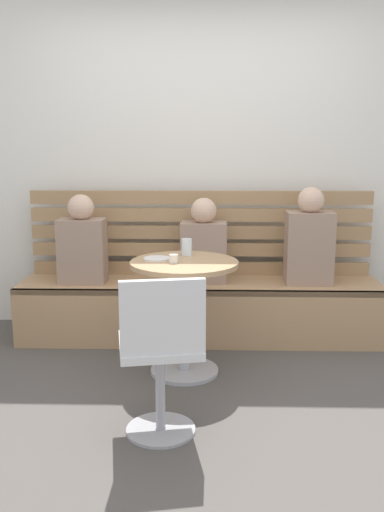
% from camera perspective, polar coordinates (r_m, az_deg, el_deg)
% --- Properties ---
extents(ground, '(8.00, 8.00, 0.00)m').
position_cam_1_polar(ground, '(3.15, 0.55, -15.98)').
color(ground, '#514C47').
extents(back_wall, '(5.20, 0.10, 2.90)m').
position_cam_1_polar(back_wall, '(4.43, 0.94, 11.48)').
color(back_wall, white).
rests_on(back_wall, ground).
extents(booth_bench, '(2.70, 0.52, 0.44)m').
position_cam_1_polar(booth_bench, '(4.18, 0.82, -5.63)').
color(booth_bench, tan).
rests_on(booth_bench, ground).
extents(booth_backrest, '(2.65, 0.04, 0.66)m').
position_cam_1_polar(booth_backrest, '(4.29, 0.88, 2.44)').
color(booth_backrest, '#A68157').
rests_on(booth_backrest, booth_bench).
extents(cafe_table, '(0.68, 0.68, 0.74)m').
position_cam_1_polar(cafe_table, '(3.47, -0.81, -4.11)').
color(cafe_table, '#ADADB2').
rests_on(cafe_table, ground).
extents(white_chair, '(0.46, 0.46, 0.85)m').
position_cam_1_polar(white_chair, '(2.73, -3.25, -9.81)').
color(white_chair, '#ADADB2').
rests_on(white_chair, ground).
extents(person_adult, '(0.34, 0.22, 0.71)m').
position_cam_1_polar(person_adult, '(4.11, 12.08, 1.53)').
color(person_adult, '#9E7F6B').
rests_on(person_adult, booth_bench).
extents(person_child_left, '(0.34, 0.22, 0.66)m').
position_cam_1_polar(person_child_left, '(4.14, -11.34, 1.24)').
color(person_child_left, '#9E7F6B').
rests_on(person_child_left, booth_bench).
extents(person_child_middle, '(0.34, 0.22, 0.63)m').
position_cam_1_polar(person_child_middle, '(4.08, 1.20, 1.13)').
color(person_child_middle, '#9E7F6B').
rests_on(person_child_middle, booth_bench).
extents(cup_water_clear, '(0.07, 0.07, 0.11)m').
position_cam_1_polar(cup_water_clear, '(3.59, -0.55, 0.93)').
color(cup_water_clear, white).
rests_on(cup_water_clear, cafe_table).
extents(cup_espresso_small, '(0.06, 0.06, 0.05)m').
position_cam_1_polar(cup_espresso_small, '(3.36, -1.93, -0.28)').
color(cup_espresso_small, silver).
rests_on(cup_espresso_small, cafe_table).
extents(plate_small, '(0.17, 0.17, 0.01)m').
position_cam_1_polar(plate_small, '(3.47, -3.69, -0.28)').
color(plate_small, white).
rests_on(plate_small, cafe_table).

